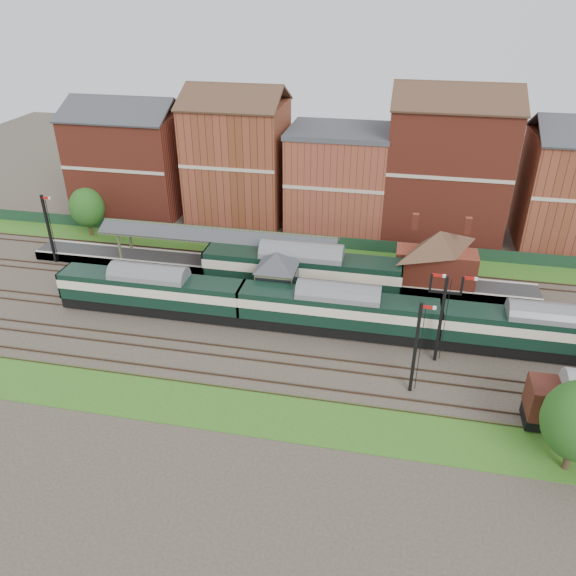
% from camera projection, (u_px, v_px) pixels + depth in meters
% --- Properties ---
extents(ground, '(160.00, 160.00, 0.00)m').
position_uv_depth(ground, '(301.00, 328.00, 51.98)').
color(ground, '#473D33').
rests_on(ground, ground).
extents(grass_back, '(90.00, 4.50, 0.06)m').
position_uv_depth(grass_back, '(326.00, 255.00, 65.65)').
color(grass_back, '#2D6619').
rests_on(grass_back, ground).
extents(grass_front, '(90.00, 5.00, 0.06)m').
position_uv_depth(grass_front, '(272.00, 415.00, 41.70)').
color(grass_front, '#2D6619').
rests_on(grass_front, ground).
extents(fence, '(90.00, 0.12, 1.50)m').
position_uv_depth(fence, '(329.00, 242.00, 67.01)').
color(fence, '#193823').
rests_on(fence, ground).
extents(platform, '(55.00, 3.40, 1.00)m').
position_uv_depth(platform, '(272.00, 271.00, 60.96)').
color(platform, '#2D2D2D').
rests_on(platform, ground).
extents(signal_box, '(5.40, 5.40, 6.00)m').
position_uv_depth(signal_box, '(277.00, 279.00, 53.73)').
color(signal_box, '#516648').
rests_on(signal_box, ground).
extents(brick_hut, '(3.20, 2.64, 2.94)m').
position_uv_depth(brick_hut, '(359.00, 305.00, 53.30)').
color(brick_hut, brown).
rests_on(brick_hut, ground).
extents(station_building, '(8.10, 8.10, 5.90)m').
position_uv_depth(station_building, '(437.00, 256.00, 56.29)').
color(station_building, maroon).
rests_on(station_building, platform).
extents(canopy, '(26.00, 3.89, 4.08)m').
position_uv_depth(canopy, '(217.00, 232.00, 60.02)').
color(canopy, '#4B5334').
rests_on(canopy, platform).
extents(semaphore_bracket, '(3.60, 0.25, 8.18)m').
position_uv_depth(semaphore_bracket, '(442.00, 313.00, 45.47)').
color(semaphore_bracket, black).
rests_on(semaphore_bracket, ground).
extents(semaphore_platform_end, '(1.23, 0.25, 8.00)m').
position_uv_depth(semaphore_platform_end, '(49.00, 228.00, 62.07)').
color(semaphore_platform_end, black).
rests_on(semaphore_platform_end, ground).
extents(semaphore_siding, '(1.23, 0.25, 8.00)m').
position_uv_depth(semaphore_siding, '(416.00, 347.00, 42.21)').
color(semaphore_siding, black).
rests_on(semaphore_siding, ground).
extents(town_backdrop, '(69.00, 10.00, 16.00)m').
position_uv_depth(town_backdrop, '(337.00, 173.00, 69.99)').
color(town_backdrop, maroon).
rests_on(town_backdrop, ground).
extents(dmu_train, '(53.65, 2.82, 4.12)m').
position_uv_depth(dmu_train, '(338.00, 310.00, 50.23)').
color(dmu_train, black).
rests_on(dmu_train, ground).
extents(platform_railcar, '(19.96, 3.14, 4.60)m').
position_uv_depth(platform_railcar, '(302.00, 270.00, 56.45)').
color(platform_railcar, black).
rests_on(platform_railcar, ground).
extents(goods_van_a, '(6.30, 2.73, 3.82)m').
position_uv_depth(goods_van_a, '(574.00, 405.00, 39.50)').
color(goods_van_a, black).
rests_on(goods_van_a, ground).
extents(tree_back, '(4.22, 4.22, 6.17)m').
position_uv_depth(tree_back, '(87.00, 207.00, 68.74)').
color(tree_back, '#382619').
rests_on(tree_back, ground).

